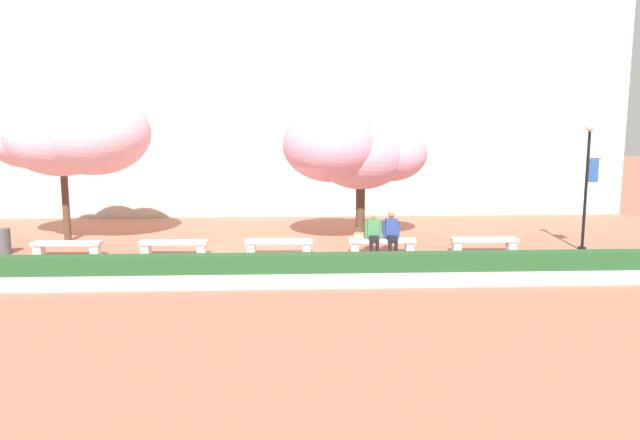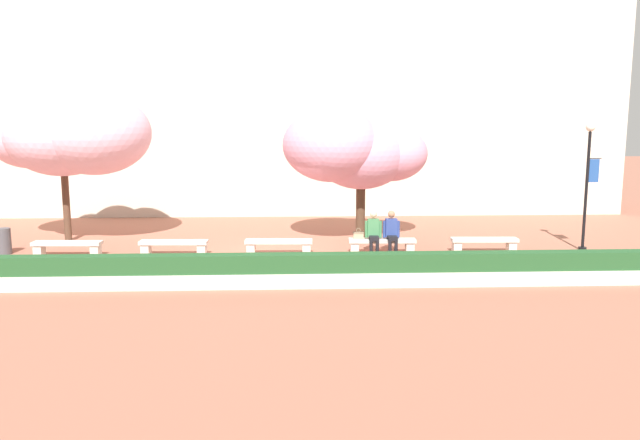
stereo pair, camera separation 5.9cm
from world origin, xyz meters
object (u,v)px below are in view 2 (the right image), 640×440
(stone_bench_near_west, at_px, (174,245))
(trash_bin, at_px, (3,241))
(stone_bench_east_end, at_px, (484,243))
(stone_bench_west_end, at_px, (67,246))
(cherry_tree_secondary, at_px, (70,135))
(stone_bench_center, at_px, (279,244))
(person_seated_right, at_px, (392,231))
(cherry_tree_main, at_px, (353,150))
(person_seated_left, at_px, (374,231))
(stone_bench_near_east, at_px, (382,244))
(handbag, at_px, (358,235))
(lamp_post_with_banner, at_px, (588,174))

(stone_bench_near_west, distance_m, trash_bin, 5.12)
(stone_bench_east_end, bearing_deg, stone_bench_west_end, 180.00)
(cherry_tree_secondary, bearing_deg, stone_bench_west_end, -76.66)
(cherry_tree_secondary, bearing_deg, stone_bench_center, -19.39)
(stone_bench_west_end, distance_m, stone_bench_east_end, 12.33)
(stone_bench_near_west, xyz_separation_m, cherry_tree_secondary, (-3.64, 2.37, 3.17))
(stone_bench_east_end, bearing_deg, person_seated_right, -178.91)
(cherry_tree_main, bearing_deg, stone_bench_center, -138.36)
(stone_bench_east_end, height_order, cherry_tree_secondary, cherry_tree_secondary)
(stone_bench_center, bearing_deg, stone_bench_near_west, 180.00)
(stone_bench_center, xyz_separation_m, person_seated_left, (2.81, -0.05, 0.39))
(stone_bench_near_east, bearing_deg, stone_bench_east_end, 0.00)
(stone_bench_center, bearing_deg, handbag, -0.65)
(stone_bench_west_end, height_order, lamp_post_with_banner, lamp_post_with_banner)
(stone_bench_near_west, distance_m, cherry_tree_main, 6.46)
(stone_bench_west_end, height_order, handbag, handbag)
(stone_bench_center, relative_size, cherry_tree_secondary, 0.38)
(stone_bench_near_east, distance_m, handbag, 0.77)
(handbag, relative_size, trash_bin, 0.43)
(stone_bench_near_east, xyz_separation_m, cherry_tree_main, (-0.68, 2.13, 2.68))
(stone_bench_near_east, relative_size, cherry_tree_main, 0.42)
(cherry_tree_secondary, bearing_deg, stone_bench_east_end, -10.41)
(person_seated_left, distance_m, person_seated_right, 0.54)
(person_seated_left, relative_size, cherry_tree_main, 0.27)
(stone_bench_east_end, bearing_deg, person_seated_left, -179.09)
(person_seated_right, xyz_separation_m, cherry_tree_secondary, (-10.07, 2.42, 2.78))
(stone_bench_east_end, relative_size, handbag, 5.90)
(stone_bench_near_east, bearing_deg, stone_bench_center, 180.00)
(stone_bench_east_end, distance_m, handbag, 3.81)
(person_seated_right, bearing_deg, person_seated_left, 179.99)
(stone_bench_east_end, distance_m, trash_bin, 14.35)
(stone_bench_near_east, relative_size, trash_bin, 2.57)
(stone_bench_near_west, xyz_separation_m, person_seated_left, (5.89, -0.05, 0.39))
(stone_bench_center, height_order, person_seated_right, person_seated_right)
(stone_bench_east_end, bearing_deg, trash_bin, 178.31)
(person_seated_right, bearing_deg, cherry_tree_main, 113.54)
(handbag, relative_size, lamp_post_with_banner, 0.09)
(person_seated_left, distance_m, lamp_post_with_banner, 6.67)
(stone_bench_east_end, bearing_deg, stone_bench_center, 180.00)
(person_seated_right, distance_m, cherry_tree_main, 3.31)
(stone_bench_west_end, height_order, cherry_tree_main, cherry_tree_main)
(person_seated_left, height_order, cherry_tree_secondary, cherry_tree_secondary)
(cherry_tree_secondary, bearing_deg, trash_bin, -126.83)
(stone_bench_center, bearing_deg, stone_bench_west_end, 180.00)
(person_seated_left, bearing_deg, person_seated_right, -0.01)
(person_seated_right, height_order, trash_bin, person_seated_right)
(person_seated_left, xyz_separation_m, lamp_post_with_banner, (6.46, 0.21, 1.64))
(person_seated_right, relative_size, cherry_tree_secondary, 0.24)
(stone_bench_near_east, relative_size, stone_bench_east_end, 1.00)
(stone_bench_east_end, bearing_deg, stone_bench_near_east, 180.00)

